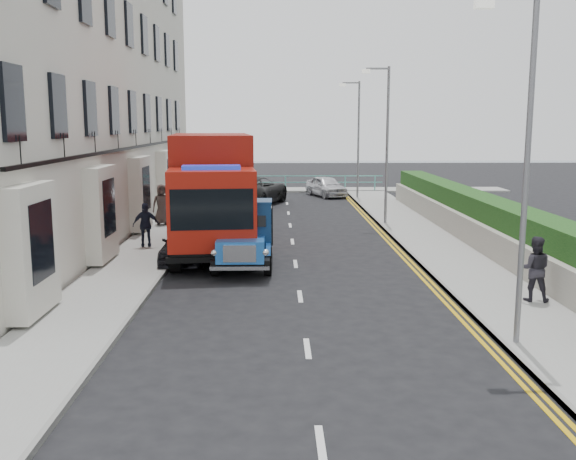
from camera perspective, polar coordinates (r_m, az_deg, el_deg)
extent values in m
plane|color=black|center=(15.24, 1.36, -7.93)|extent=(120.00, 120.00, 0.00)
cube|color=gray|center=(24.39, -11.86, -1.35)|extent=(2.40, 38.00, 0.12)
cube|color=gray|center=(24.68, 12.85, -1.26)|extent=(2.60, 38.00, 0.12)
cube|color=gray|center=(43.77, -0.25, 3.58)|extent=(30.00, 2.50, 0.12)
plane|color=slate|center=(74.67, -0.60, 5.98)|extent=(120.00, 120.00, 0.00)
cube|color=beige|center=(29.03, -19.44, 13.78)|extent=(6.00, 30.00, 14.00)
cube|color=black|center=(28.14, -12.91, 7.29)|extent=(0.12, 28.00, 0.10)
cube|color=#B2AD9E|center=(24.94, 15.79, -0.13)|extent=(0.30, 28.00, 1.00)
cube|color=#143C13|center=(25.09, 17.36, 0.78)|extent=(1.20, 28.00, 1.70)
cube|color=#59B2A5|center=(42.88, -0.23, 4.83)|extent=(13.00, 0.08, 0.06)
cube|color=#59B2A5|center=(42.91, -0.23, 4.26)|extent=(13.00, 0.06, 0.05)
cylinder|color=slate|center=(13.51, 20.40, 4.39)|extent=(0.12, 0.12, 7.00)
cube|color=beige|center=(13.32, 17.03, 18.68)|extent=(0.35, 0.18, 0.18)
cylinder|color=slate|center=(28.97, 8.79, 7.28)|extent=(0.12, 0.12, 7.00)
cube|color=slate|center=(28.97, 7.97, 14.03)|extent=(1.00, 0.08, 0.08)
cube|color=beige|center=(28.89, 6.95, 13.82)|extent=(0.35, 0.18, 0.18)
cylinder|color=slate|center=(38.86, 6.27, 7.86)|extent=(0.12, 0.12, 7.00)
cube|color=slate|center=(38.86, 5.61, 12.89)|extent=(1.00, 0.08, 0.08)
cube|color=beige|center=(38.80, 4.86, 12.73)|extent=(0.35, 0.18, 0.18)
cylinder|color=black|center=(19.48, -6.48, -2.81)|extent=(0.24, 0.86, 0.86)
cylinder|color=black|center=(19.40, -1.81, -2.81)|extent=(0.24, 0.86, 0.86)
cylinder|color=black|center=(21.94, -5.89, -1.41)|extent=(0.24, 0.86, 0.86)
cylinder|color=black|center=(21.87, -1.75, -1.40)|extent=(0.24, 0.86, 0.86)
cube|color=black|center=(20.63, -3.98, -1.73)|extent=(1.72, 4.32, 0.16)
cube|color=blue|center=(18.93, -4.23, -1.74)|extent=(1.40, 1.17, 0.65)
cube|color=silver|center=(18.34, -4.33, -2.11)|extent=(0.95, 0.07, 0.50)
cube|color=navy|center=(19.86, -4.09, 0.29)|extent=(1.80, 1.08, 1.58)
cube|color=black|center=(21.65, -3.85, -0.63)|extent=(1.90, 2.52, 0.11)
cylinder|color=black|center=(20.04, -9.99, -2.05)|extent=(0.47, 1.23, 1.20)
cylinder|color=black|center=(20.04, -3.41, -1.93)|extent=(0.47, 1.23, 1.20)
cylinder|color=black|center=(23.37, -9.54, -0.40)|extent=(0.47, 1.23, 1.20)
cylinder|color=black|center=(23.37, -3.90, -0.29)|extent=(0.47, 1.23, 1.20)
cylinder|color=black|center=(25.75, -9.29, 0.52)|extent=(0.47, 1.23, 1.20)
cylinder|color=black|center=(25.75, -4.17, 0.61)|extent=(0.47, 1.23, 1.20)
cube|color=black|center=(22.77, -6.72, -0.03)|extent=(3.26, 7.88, 0.27)
cube|color=maroon|center=(19.78, -6.77, 1.90)|extent=(2.82, 2.33, 2.41)
cube|color=black|center=(18.77, -6.78, 1.82)|extent=(2.41, 0.32, 1.20)
cube|color=maroon|center=(23.75, -6.81, 4.49)|extent=(3.29, 5.94, 3.28)
imported|color=black|center=(21.57, -8.97, -1.16)|extent=(1.57, 3.69, 1.24)
imported|color=teal|center=(26.92, -6.42, 1.28)|extent=(1.94, 4.63, 1.49)
imported|color=silver|center=(32.31, -4.97, 2.71)|extent=(2.63, 5.48, 1.54)
imported|color=black|center=(36.21, -3.13, 3.53)|extent=(4.39, 6.39, 1.62)
imported|color=silver|center=(40.40, 3.42, 3.90)|extent=(2.76, 4.07, 1.29)
imported|color=#2A2730|center=(17.28, 21.06, -3.23)|extent=(0.95, 0.83, 1.65)
imported|color=black|center=(23.76, -12.52, 0.45)|extent=(1.00, 0.59, 1.60)
imported|color=#3C2E2B|center=(28.79, -11.14, 2.24)|extent=(1.02, 0.85, 1.79)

